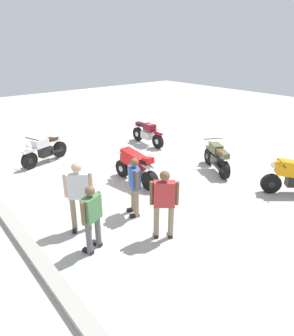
% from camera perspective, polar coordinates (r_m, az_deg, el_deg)
% --- Properties ---
extents(ground_plane, '(40.00, 40.00, 0.00)m').
position_cam_1_polar(ground_plane, '(10.56, -1.02, -0.86)').
color(ground_plane, '#B7B2A8').
extents(curb_edge, '(14.00, 0.30, 0.15)m').
position_cam_1_polar(curb_edge, '(8.74, -25.49, -8.09)').
color(curb_edge, '#9C978F').
rests_on(curb_edge, ground).
extents(motorcycle_maroon_cruiser, '(2.09, 0.70, 1.09)m').
position_cam_1_polar(motorcycle_maroon_cruiser, '(13.39, 0.06, 6.70)').
color(motorcycle_maroon_cruiser, black).
rests_on(motorcycle_maroon_cruiser, ground).
extents(motorcycle_silver_cruiser, '(0.89, 2.02, 1.09)m').
position_cam_1_polar(motorcycle_silver_cruiser, '(11.90, -18.96, 3.35)').
color(motorcycle_silver_cruiser, black).
rests_on(motorcycle_silver_cruiser, ground).
extents(motorcycle_olive_vintage, '(1.78, 1.09, 1.07)m').
position_cam_1_polar(motorcycle_olive_vintage, '(10.81, 13.23, 1.89)').
color(motorcycle_olive_vintage, black).
rests_on(motorcycle_olive_vintage, ground).
extents(motorcycle_red_sportbike, '(1.96, 0.70, 1.14)m').
position_cam_1_polar(motorcycle_red_sportbike, '(9.58, -2.26, 0.45)').
color(motorcycle_red_sportbike, black).
rests_on(motorcycle_red_sportbike, ground).
extents(person_in_red_shirt, '(0.53, 0.57, 1.71)m').
position_cam_1_polar(person_in_red_shirt, '(6.72, 3.30, -6.25)').
color(person_in_red_shirt, gray).
rests_on(person_in_red_shirt, ground).
extents(person_in_white_shirt, '(0.50, 0.62, 1.77)m').
position_cam_1_polar(person_in_white_shirt, '(7.15, -12.93, -4.52)').
color(person_in_white_shirt, gray).
rests_on(person_in_white_shirt, ground).
extents(person_in_blue_shirt, '(0.61, 0.44, 1.59)m').
position_cam_1_polar(person_in_blue_shirt, '(7.69, -2.40, -3.00)').
color(person_in_blue_shirt, gray).
rests_on(person_in_blue_shirt, ground).
extents(person_in_green_shirt, '(0.43, 0.61, 1.57)m').
position_cam_1_polar(person_in_green_shirt, '(6.46, -10.51, -8.95)').
color(person_in_green_shirt, '#59595B').
rests_on(person_in_green_shirt, ground).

